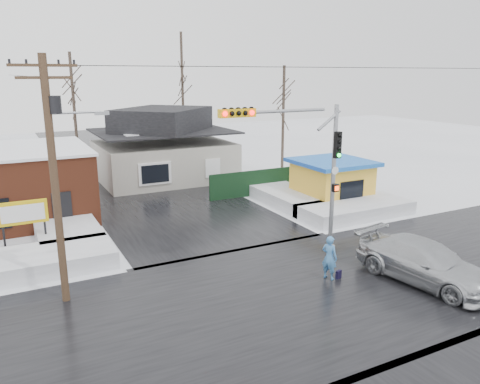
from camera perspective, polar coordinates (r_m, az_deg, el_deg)
name	(u,v)px	position (r m, az deg, el deg)	size (l,w,h in m)	color
ground	(295,294)	(18.76, 6.71, -12.23)	(120.00, 120.00, 0.00)	white
road_ns	(295,294)	(18.76, 6.71, -12.20)	(10.00, 120.00, 0.02)	black
road_ew	(295,294)	(18.76, 6.71, -12.20)	(120.00, 10.00, 0.02)	black
snowbank_nw	(30,263)	(22.31, -24.21, -7.90)	(7.00, 3.00, 0.80)	white
snowbank_ne	(355,209)	(29.00, 13.86, -2.06)	(7.00, 3.00, 0.80)	white
snowbank_nside_w	(64,224)	(27.15, -20.69, -3.69)	(3.00, 8.00, 0.80)	white
snowbank_nside_e	(283,195)	(31.69, 5.21, -0.31)	(3.00, 8.00, 0.80)	white
traffic_signal	(306,162)	(20.98, 8.10, 3.69)	(6.05, 0.68, 7.00)	gray
utility_pole	(55,168)	(17.71, -21.59, 2.77)	(3.15, 0.44, 9.00)	#382619
marquee_sign	(23,214)	(24.21, -24.95, -2.48)	(2.20, 0.21, 2.55)	black
house	(163,147)	(38.08, -9.32, 5.43)	(10.40, 8.40, 5.76)	#B0AC9F
kiosk	(332,181)	(31.27, 11.10, 1.29)	(4.60, 4.60, 2.88)	yellow
fence	(262,182)	(32.98, 2.64, 1.21)	(8.00, 0.12, 1.80)	black
tree_far_left	(72,78)	(40.23, -19.84, 12.89)	(3.00, 3.00, 10.00)	#332821
tree_far_mid	(182,60)	(44.65, -7.12, 15.69)	(3.00, 3.00, 12.00)	#332821
tree_far_right	(284,88)	(40.13, 5.37, 12.51)	(3.00, 3.00, 9.00)	#332821
pedestrian	(329,258)	(19.85, 10.84, -7.89)	(0.68, 0.45, 1.87)	#4380BD
car	(424,263)	(20.71, 21.57, -8.00)	(2.36, 5.81, 1.69)	#B3B5BA
shopping_bag	(339,275)	(20.23, 11.92, -9.86)	(0.28, 0.12, 0.35)	black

